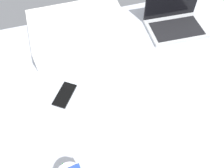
# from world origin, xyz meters

# --- Properties ---
(bed_mattress) EXTENTS (1.80, 1.40, 0.18)m
(bed_mattress) POSITION_xyz_m (0.00, 0.00, 0.09)
(bed_mattress) COLOR #B7BCC6
(bed_mattress) RESTS_ON ground
(laptop) EXTENTS (0.34, 0.25, 0.23)m
(laptop) POSITION_xyz_m (0.42, 0.42, 0.22)
(laptop) COLOR #B7BABC
(laptop) RESTS_ON bed_mattress
(cell_phone) EXTENTS (0.14, 0.15, 0.01)m
(cell_phone) POSITION_xyz_m (-0.30, 0.12, 0.18)
(cell_phone) COLOR black
(cell_phone) RESTS_ON bed_mattress
(pillow) EXTENTS (0.52, 0.36, 0.13)m
(pillow) POSITION_xyz_m (-0.15, 0.48, 0.24)
(pillow) COLOR white
(pillow) RESTS_ON bed_mattress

